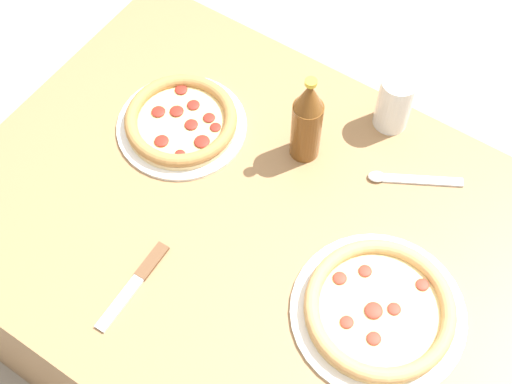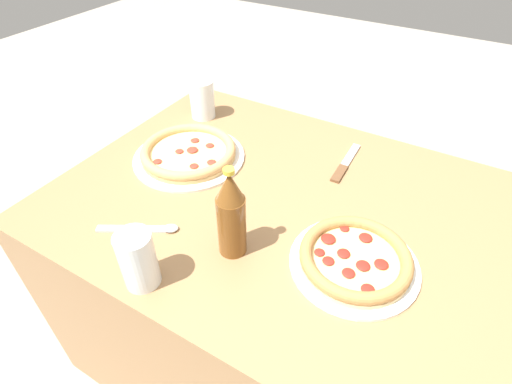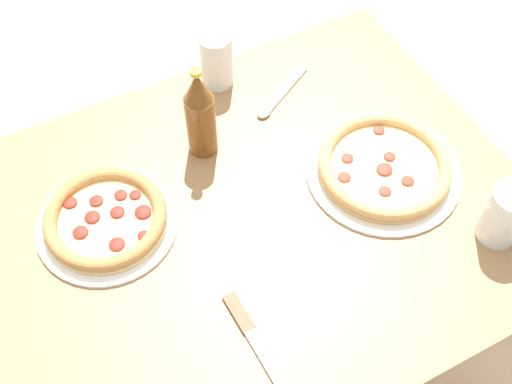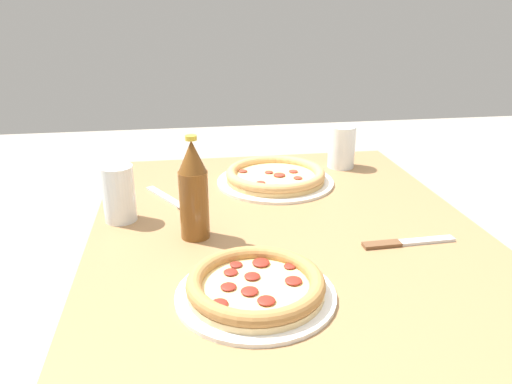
# 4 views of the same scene
# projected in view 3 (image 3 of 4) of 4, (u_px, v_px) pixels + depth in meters

# --- Properties ---
(ground_plane) EXTENTS (8.00, 8.00, 0.00)m
(ground_plane) POSITION_uv_depth(u_px,v_px,m) (247.00, 355.00, 1.90)
(ground_plane) COLOR #A89E8E
(table) EXTENTS (1.17, 0.89, 0.73)m
(table) POSITION_uv_depth(u_px,v_px,m) (245.00, 300.00, 1.60)
(table) COLOR #997047
(table) RESTS_ON ground_plane
(pizza_veggie) EXTENTS (0.29, 0.29, 0.04)m
(pizza_veggie) POSITION_uv_depth(u_px,v_px,m) (106.00, 219.00, 1.28)
(pizza_veggie) COLOR white
(pizza_veggie) RESTS_ON table
(pizza_pepperoni) EXTENTS (0.33, 0.33, 0.04)m
(pizza_pepperoni) POSITION_uv_depth(u_px,v_px,m) (384.00, 167.00, 1.35)
(pizza_pepperoni) COLOR silver
(pizza_pepperoni) RESTS_ON table
(glass_orange_juice) EXTENTS (0.08, 0.08, 0.13)m
(glass_orange_juice) POSITION_uv_depth(u_px,v_px,m) (217.00, 62.00, 1.48)
(glass_orange_juice) COLOR white
(glass_orange_juice) RESTS_ON table
(glass_water) EXTENTS (0.08, 0.08, 0.13)m
(glass_water) POSITION_uv_depth(u_px,v_px,m) (504.00, 217.00, 1.24)
(glass_water) COLOR white
(glass_water) RESTS_ON table
(beer_bottle) EXTENTS (0.06, 0.06, 0.23)m
(beer_bottle) POSITION_uv_depth(u_px,v_px,m) (200.00, 114.00, 1.32)
(beer_bottle) COLOR brown
(beer_bottle) RESTS_ON table
(knife) EXTENTS (0.03, 0.21, 0.01)m
(knife) POSITION_uv_depth(u_px,v_px,m) (253.00, 336.00, 1.15)
(knife) COLOR brown
(knife) RESTS_ON table
(spoon) EXTENTS (0.18, 0.12, 0.01)m
(spoon) POSITION_uv_depth(u_px,v_px,m) (277.00, 98.00, 1.49)
(spoon) COLOR silver
(spoon) RESTS_ON table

